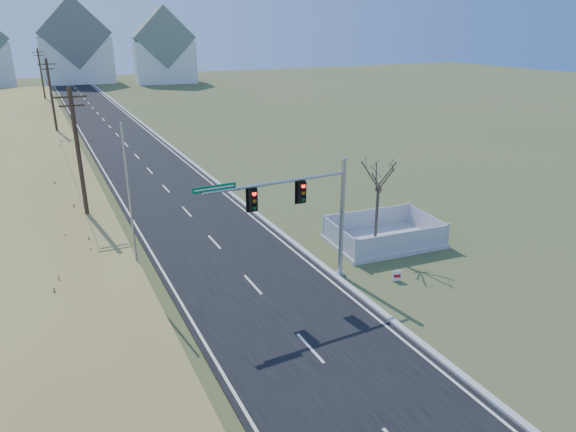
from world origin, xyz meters
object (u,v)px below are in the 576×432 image
object	(u,v)px
open_sign	(397,276)
flagpole	(132,223)
fence_enclosure	(383,238)
traffic_signal_mast	(311,210)
bare_tree	(379,174)

from	to	relation	value
open_sign	flagpole	size ratio (longest dim) A/B	0.07
fence_enclosure	flagpole	xyz separation A→B (m)	(-14.14, 1.29, 2.95)
fence_enclosure	flagpole	bearing A→B (deg)	179.41
fence_enclosure	open_sign	distance (m)	4.91
traffic_signal_mast	open_sign	world-z (taller)	traffic_signal_mast
open_sign	bare_tree	distance (m)	5.78
traffic_signal_mast	open_sign	xyz separation A→B (m)	(4.08, -1.79, -3.63)
traffic_signal_mast	flagpole	bearing A→B (deg)	152.17
traffic_signal_mast	bare_tree	distance (m)	5.67
traffic_signal_mast	bare_tree	size ratio (longest dim) A/B	1.38
bare_tree	flagpole	bearing A→B (deg)	171.52
fence_enclosure	open_sign	size ratio (longest dim) A/B	11.88
fence_enclosure	open_sign	xyz separation A→B (m)	(-2.32, -4.33, 0.01)
fence_enclosure	bare_tree	xyz separation A→B (m)	(-1.09, -0.65, 4.30)
traffic_signal_mast	flagpole	xyz separation A→B (m)	(-7.74, 3.83, -0.69)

